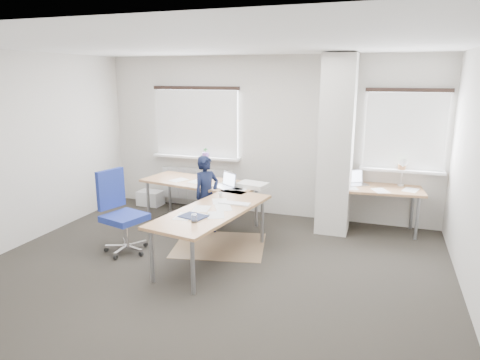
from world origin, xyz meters
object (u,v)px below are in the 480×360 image
(desk_main, at_px, (209,196))
(desk_side, at_px, (377,190))
(person, at_px, (207,195))
(task_chair, at_px, (123,230))

(desk_main, bearing_deg, desk_side, 37.32)
(desk_main, distance_m, person, 0.32)
(desk_main, relative_size, desk_side, 2.04)
(task_chair, xyz_separation_m, person, (0.83, 1.07, 0.30))
(desk_main, height_order, desk_side, desk_side)
(task_chair, relative_size, person, 0.94)
(desk_side, xyz_separation_m, task_chair, (-3.36, -2.03, -0.36))
(desk_main, xyz_separation_m, person, (-0.16, 0.27, -0.07))
(desk_main, relative_size, task_chair, 2.54)
(desk_main, height_order, person, person)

